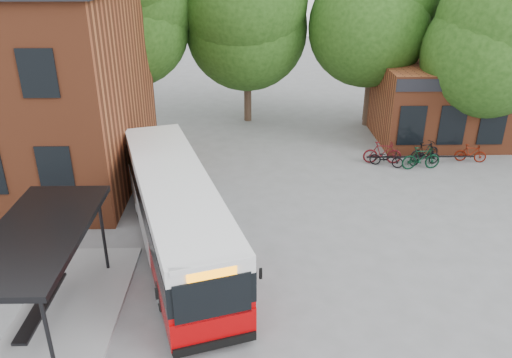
{
  "coord_description": "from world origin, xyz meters",
  "views": [
    {
      "loc": [
        0.86,
        -12.13,
        9.37
      ],
      "look_at": [
        1.21,
        3.98,
        2.0
      ],
      "focal_mm": 35.0,
      "sensor_mm": 36.0,
      "label": 1
    }
  ],
  "objects_px": {
    "bus_shelter": "(46,277)",
    "bicycle_2": "(386,158)",
    "city_bus": "(176,213)",
    "bicycle_3": "(421,158)",
    "bicycle_5": "(425,151)",
    "bicycle_4": "(424,157)",
    "bicycle_1": "(382,153)",
    "bicycle_7": "(471,153)"
  },
  "relations": [
    {
      "from": "bicycle_2",
      "to": "bicycle_5",
      "type": "xyz_separation_m",
      "value": [
        2.03,
        0.65,
        0.09
      ]
    },
    {
      "from": "bicycle_1",
      "to": "bicycle_2",
      "type": "bearing_deg",
      "value": -158.04
    },
    {
      "from": "bicycle_2",
      "to": "bicycle_4",
      "type": "relative_size",
      "value": 0.99
    },
    {
      "from": "bicycle_2",
      "to": "bicycle_3",
      "type": "distance_m",
      "value": 1.57
    },
    {
      "from": "bicycle_3",
      "to": "bicycle_5",
      "type": "xyz_separation_m",
      "value": [
        0.51,
        1.02,
        -0.05
      ]
    },
    {
      "from": "bicycle_2",
      "to": "bicycle_7",
      "type": "distance_m",
      "value": 4.26
    },
    {
      "from": "bicycle_2",
      "to": "city_bus",
      "type": "bearing_deg",
      "value": 152.45
    },
    {
      "from": "bicycle_3",
      "to": "bicycle_5",
      "type": "bearing_deg",
      "value": -32.05
    },
    {
      "from": "bicycle_1",
      "to": "bicycle_7",
      "type": "distance_m",
      "value": 4.35
    },
    {
      "from": "bicycle_5",
      "to": "bicycle_2",
      "type": "bearing_deg",
      "value": 85.3
    },
    {
      "from": "bicycle_1",
      "to": "bicycle_5",
      "type": "height_order",
      "value": "bicycle_1"
    },
    {
      "from": "bus_shelter",
      "to": "bicycle_2",
      "type": "distance_m",
      "value": 16.15
    },
    {
      "from": "bus_shelter",
      "to": "bicycle_4",
      "type": "distance_m",
      "value": 17.67
    },
    {
      "from": "bicycle_4",
      "to": "bus_shelter",
      "type": "bearing_deg",
      "value": 112.71
    },
    {
      "from": "bicycle_2",
      "to": "bicycle_5",
      "type": "height_order",
      "value": "bicycle_5"
    },
    {
      "from": "bicycle_3",
      "to": "bicycle_7",
      "type": "xyz_separation_m",
      "value": [
        2.71,
        0.84,
        -0.11
      ]
    },
    {
      "from": "bicycle_1",
      "to": "bicycle_2",
      "type": "relative_size",
      "value": 1.15
    },
    {
      "from": "bicycle_7",
      "to": "bicycle_2",
      "type": "bearing_deg",
      "value": 110.15
    },
    {
      "from": "bicycle_4",
      "to": "bicycle_1",
      "type": "bearing_deg",
      "value": 68.22
    },
    {
      "from": "city_bus",
      "to": "bicycle_4",
      "type": "relative_size",
      "value": 6.69
    },
    {
      "from": "bus_shelter",
      "to": "bicycle_7",
      "type": "relative_size",
      "value": 4.76
    },
    {
      "from": "bicycle_4",
      "to": "bicycle_5",
      "type": "distance_m",
      "value": 0.54
    },
    {
      "from": "bus_shelter",
      "to": "city_bus",
      "type": "relative_size",
      "value": 0.65
    },
    {
      "from": "bus_shelter",
      "to": "bicycle_3",
      "type": "height_order",
      "value": "bus_shelter"
    },
    {
      "from": "city_bus",
      "to": "bicycle_7",
      "type": "relative_size",
      "value": 7.3
    },
    {
      "from": "city_bus",
      "to": "bicycle_5",
      "type": "xyz_separation_m",
      "value": [
        11.1,
        7.66,
        -0.86
      ]
    },
    {
      "from": "bicycle_1",
      "to": "city_bus",
      "type": "bearing_deg",
      "value": 133.97
    },
    {
      "from": "city_bus",
      "to": "bicycle_5",
      "type": "height_order",
      "value": "city_bus"
    },
    {
      "from": "city_bus",
      "to": "bicycle_2",
      "type": "bearing_deg",
      "value": 20.7
    },
    {
      "from": "bus_shelter",
      "to": "bicycle_5",
      "type": "height_order",
      "value": "bus_shelter"
    },
    {
      "from": "city_bus",
      "to": "bicycle_5",
      "type": "relative_size",
      "value": 6.35
    },
    {
      "from": "city_bus",
      "to": "bus_shelter",
      "type": "bearing_deg",
      "value": -145.99
    },
    {
      "from": "bicycle_4",
      "to": "bicycle_5",
      "type": "xyz_separation_m",
      "value": [
        0.16,
        0.51,
        0.09
      ]
    },
    {
      "from": "bicycle_1",
      "to": "bicycle_4",
      "type": "relative_size",
      "value": 1.14
    },
    {
      "from": "city_bus",
      "to": "bicycle_4",
      "type": "bearing_deg",
      "value": 16.17
    },
    {
      "from": "bus_shelter",
      "to": "bicycle_1",
      "type": "relative_size",
      "value": 3.81
    },
    {
      "from": "city_bus",
      "to": "bicycle_5",
      "type": "distance_m",
      "value": 13.51
    },
    {
      "from": "bus_shelter",
      "to": "bicycle_3",
      "type": "xyz_separation_m",
      "value": [
        13.57,
        10.33,
        -0.89
      ]
    },
    {
      "from": "city_bus",
      "to": "bicycle_1",
      "type": "bearing_deg",
      "value": 22.49
    },
    {
      "from": "bicycle_5",
      "to": "bicycle_7",
      "type": "height_order",
      "value": "bicycle_5"
    },
    {
      "from": "city_bus",
      "to": "bicycle_2",
      "type": "distance_m",
      "value": 11.5
    },
    {
      "from": "city_bus",
      "to": "bicycle_3",
      "type": "xyz_separation_m",
      "value": [
        10.59,
        6.64,
        -0.81
      ]
    }
  ]
}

